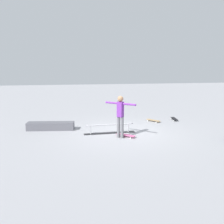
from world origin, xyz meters
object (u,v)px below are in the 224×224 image
(skate_ledge, at_px, (51,126))
(loose_skateboard_black, at_px, (174,119))
(loose_skateboard_natural, at_px, (153,120))
(skateboard_main, at_px, (126,135))
(skater_main, at_px, (120,114))
(grind_rail, at_px, (110,129))

(skate_ledge, relative_size, loose_skateboard_black, 2.50)
(loose_skateboard_natural, bearing_deg, loose_skateboard_black, -114.56)
(skateboard_main, height_order, loose_skateboard_natural, same)
(skate_ledge, distance_m, skater_main, 3.39)
(loose_skateboard_natural, bearing_deg, skateboard_main, 107.63)
(loose_skateboard_natural, bearing_deg, skater_main, 105.07)
(grind_rail, distance_m, skate_ledge, 2.70)
(skater_main, bearing_deg, grind_rail, -24.97)
(skater_main, xyz_separation_m, skateboard_main, (-0.25, -0.06, -0.89))
(skate_ledge, bearing_deg, skater_main, 146.81)
(grind_rail, height_order, skater_main, skater_main)
(loose_skateboard_natural, bearing_deg, skate_ledge, 65.63)
(skate_ledge, distance_m, skateboard_main, 3.48)
(grind_rail, xyz_separation_m, skater_main, (-0.28, 0.73, 0.80))
(skate_ledge, bearing_deg, loose_skateboard_black, -172.43)
(skateboard_main, distance_m, loose_skateboard_natural, 3.18)
(skater_main, distance_m, skateboard_main, 0.93)
(skater_main, relative_size, loose_skateboard_black, 2.02)
(skate_ledge, xyz_separation_m, loose_skateboard_black, (-6.29, -0.84, -0.10))
(skateboard_main, xyz_separation_m, loose_skateboard_natural, (-2.06, -2.42, 0.00))
(loose_skateboard_natural, bearing_deg, grind_rail, 92.02)
(grind_rail, height_order, loose_skateboard_black, grind_rail)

